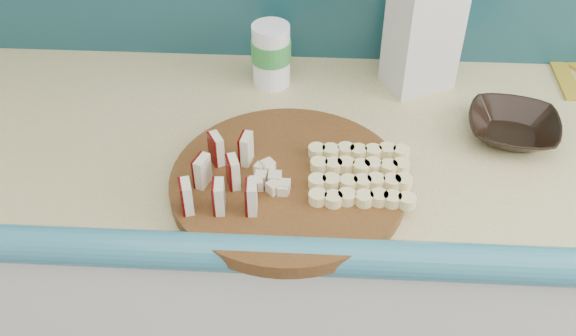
# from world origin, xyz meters

# --- Properties ---
(kitchen_counter) EXTENTS (2.20, 0.63, 0.91)m
(kitchen_counter) POSITION_xyz_m (0.10, 1.50, 0.46)
(kitchen_counter) COLOR white
(kitchen_counter) RESTS_ON ground
(cutting_board) EXTENTS (0.41, 0.41, 0.02)m
(cutting_board) POSITION_xyz_m (-0.24, 1.35, 0.92)
(cutting_board) COLOR #4C2910
(cutting_board) RESTS_ON kitchen_counter
(apple_wedges) EXTENTS (0.12, 0.15, 0.05)m
(apple_wedges) POSITION_xyz_m (-0.35, 1.32, 0.96)
(apple_wedges) COLOR beige
(apple_wedges) RESTS_ON cutting_board
(apple_chunks) EXTENTS (0.06, 0.06, 0.02)m
(apple_chunks) POSITION_xyz_m (-0.27, 1.35, 0.94)
(apple_chunks) COLOR beige
(apple_chunks) RESTS_ON cutting_board
(banana_slices) EXTENTS (0.18, 0.15, 0.02)m
(banana_slices) POSITION_xyz_m (-0.12, 1.35, 0.94)
(banana_slices) COLOR #FAE799
(banana_slices) RESTS_ON cutting_board
(brown_bowl) EXTENTS (0.19, 0.19, 0.04)m
(brown_bowl) POSITION_xyz_m (0.16, 1.51, 0.93)
(brown_bowl) COLOR black
(brown_bowl) RESTS_ON kitchen_counter
(flour_bag) EXTENTS (0.15, 0.14, 0.22)m
(flour_bag) POSITION_xyz_m (0.00, 1.68, 1.02)
(flour_bag) COLOR silver
(flour_bag) RESTS_ON kitchen_counter
(canister) EXTENTS (0.08, 0.08, 0.13)m
(canister) POSITION_xyz_m (-0.29, 1.67, 0.98)
(canister) COLOR white
(canister) RESTS_ON kitchen_counter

